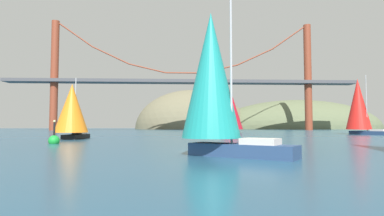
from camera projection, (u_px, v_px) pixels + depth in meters
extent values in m
plane|color=navy|center=(212.00, 151.00, 22.81)|extent=(360.00, 360.00, 0.00)
ellipsoid|color=#5B6647|center=(298.00, 129.00, 160.37)|extent=(86.76, 44.00, 29.87)
ellipsoid|color=#6B664C|center=(192.00, 129.00, 157.69)|extent=(56.77, 44.00, 39.55)
cylinder|color=brown|center=(54.00, 75.00, 116.35)|extent=(2.80, 2.80, 41.25)
cylinder|color=brown|center=(308.00, 77.00, 121.06)|extent=(2.80, 2.80, 41.25)
cube|color=#47474C|center=(184.00, 82.00, 118.58)|extent=(132.75, 6.00, 1.20)
cylinder|color=brown|center=(74.00, 34.00, 117.56)|extent=(14.11, 0.50, 10.09)
cylinder|color=brown|center=(111.00, 55.00, 117.79)|extent=(14.03, 0.50, 6.91)
cylinder|color=brown|center=(147.00, 68.00, 118.19)|extent=(13.93, 0.50, 3.71)
cylinder|color=brown|center=(184.00, 73.00, 118.77)|extent=(13.82, 0.50, 0.50)
cylinder|color=brown|center=(220.00, 69.00, 119.54)|extent=(13.93, 0.50, 3.71)
cylinder|color=brown|center=(255.00, 57.00, 120.48)|extent=(14.03, 0.50, 6.91)
cylinder|color=brown|center=(290.00, 37.00, 121.60)|extent=(14.11, 0.50, 10.09)
cube|color=navy|center=(221.00, 132.00, 77.34)|extent=(8.20, 3.76, 0.59)
cube|color=beige|center=(215.00, 130.00, 77.58)|extent=(2.82, 2.17, 0.36)
cylinder|color=#B2B2B7|center=(224.00, 109.00, 77.53)|extent=(0.14, 0.14, 10.54)
cone|color=#B21423|center=(231.00, 110.00, 77.27)|extent=(6.95, 6.95, 9.61)
cube|color=navy|center=(371.00, 133.00, 61.77)|extent=(5.65, 8.37, 0.73)
cube|color=beige|center=(379.00, 130.00, 60.51)|extent=(2.72, 3.12, 0.36)
cylinder|color=#B2B2B7|center=(367.00, 103.00, 62.82)|extent=(0.14, 0.14, 11.31)
cone|color=red|center=(358.00, 104.00, 64.39)|extent=(6.50, 6.50, 10.50)
cube|color=navy|center=(242.00, 150.00, 18.31)|extent=(6.25, 5.26, 0.76)
cube|color=beige|center=(260.00, 141.00, 17.70)|extent=(2.46, 2.31, 0.36)
cylinder|color=#B2B2B7|center=(231.00, 71.00, 18.94)|extent=(0.14, 0.14, 8.81)
cone|color=teal|center=(211.00, 75.00, 19.72)|extent=(5.20, 5.20, 8.02)
cube|color=black|center=(76.00, 136.00, 43.22)|extent=(2.03, 6.42, 0.61)
cube|color=beige|center=(79.00, 133.00, 44.39)|extent=(1.48, 2.07, 0.36)
cylinder|color=#B2B2B7|center=(75.00, 106.00, 42.82)|extent=(0.14, 0.14, 7.80)
cone|color=orange|center=(72.00, 108.00, 41.40)|extent=(4.46, 4.46, 6.47)
sphere|color=green|center=(54.00, 141.00, 31.40)|extent=(1.10, 1.10, 1.10)
cylinder|color=black|center=(54.00, 130.00, 31.46)|extent=(0.20, 0.20, 1.60)
sphere|color=#F2EA99|center=(54.00, 121.00, 31.51)|extent=(0.24, 0.24, 0.24)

